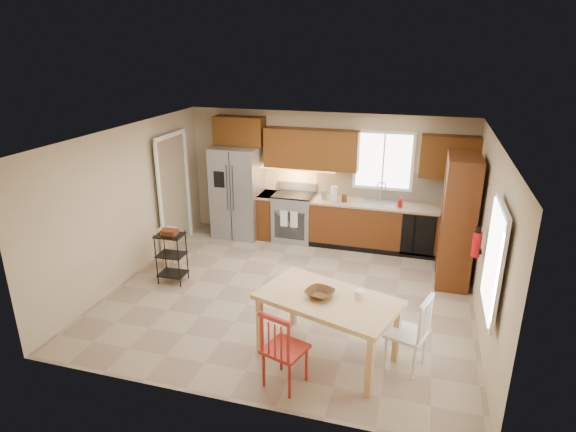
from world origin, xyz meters
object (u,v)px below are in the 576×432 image
Objects in this scene: refrigerator at (238,192)px; range_stove at (294,217)px; fire_extinguisher at (476,244)px; table_jar at (360,296)px; soap_bottle at (400,202)px; table_bowl at (320,297)px; chair_red at (285,347)px; chair_white at (407,332)px; bar_stool at (169,248)px; pantry at (458,221)px; utility_cart at (172,257)px; dining_table at (327,328)px.

range_stove is at bearing 2.99° from refrigerator.
fire_extinguisher reaches higher than table_jar.
refrigerator is at bearing 130.75° from table_jar.
soap_bottle is 0.57× the size of table_bowl.
chair_red is at bearing -133.98° from fire_extinguisher.
refrigerator reaches higher than soap_bottle.
bar_stool is (-4.11, 1.69, -0.13)m from chair_white.
pantry is at bearing 4.27° from chair_white.
bar_stool is at bearing -133.62° from range_stove.
chair_red is at bearing -110.75° from table_bowl.
table_jar is (-0.59, 0.05, 0.36)m from chair_white.
bar_stool is (-3.53, 1.64, -0.50)m from table_jar.
chair_red is 3.70m from bar_stool.
table_jar is 0.17× the size of utility_cart.
range_stove is 3.82m from table_bowl.
chair_red reaches higher than bar_stool.
chair_red is 1.12× the size of utility_cart.
fire_extinguisher is 0.37× the size of chair_red.
chair_white reaches higher than table_bowl.
bar_stool is (-1.74, -1.83, -0.11)m from range_stove.
range_stove is 3.19m from pantry.
pantry is 3.09m from dining_table.
chair_red reaches higher than utility_cart.
soap_bottle is 3.59m from dining_table.
chair_red reaches higher than range_stove.
refrigerator is at bearing 135.87° from chair_red.
table_bowl is 3.04m from utility_cart.
dining_table is 0.74m from chair_red.
utility_cart is at bearing 155.29° from table_bowl.
refrigerator is 2.32m from utility_cart.
pantry is at bearing 100.78° from fire_extinguisher.
soap_bottle is at bearing -2.40° from range_stove.
range_stove is at bearing 27.70° from bar_stool.
pantry is 2.97× the size of bar_stool.
dining_table is at bearing -121.08° from pantry.
dining_table is at bearing 79.46° from chair_red.
table_bowl is at bearing -69.74° from range_stove.
fire_extinguisher reaches higher than dining_table.
range_stove is 3.83m from fire_extinguisher.
fire_extinguisher is 0.51× the size of bar_stool.
chair_white is at bearing -19.80° from utility_cart.
fire_extinguisher is 2.44m from dining_table.
chair_red is 1.00× the size of chair_white.
utility_cart is (-3.20, 1.16, -0.42)m from table_jar.
chair_white reaches higher than table_jar.
refrigerator is 2.10× the size of utility_cart.
pantry is at bearing -8.56° from bar_stool.
table_jar reaches higher than bar_stool.
refrigerator is 4.38m from dining_table.
range_stove reaches higher than dining_table.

